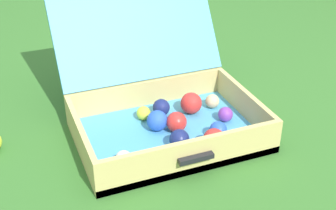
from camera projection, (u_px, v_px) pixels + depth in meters
ground_plane at (187, 123)px, 1.65m from camera, size 16.00×16.00×0.00m
open_suitcase at (161, 98)px, 1.59m from camera, size 0.60×0.69×0.48m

